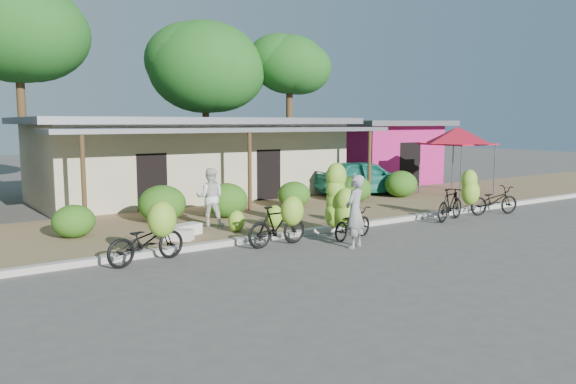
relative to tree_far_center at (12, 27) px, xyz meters
name	(u,v)px	position (x,y,z in m)	size (l,w,h in m)	color
ground	(370,244)	(5.69, -16.11, -7.17)	(100.00, 100.00, 0.00)	#4A4745
sidewalk	(267,216)	(5.69, -11.11, -7.11)	(60.00, 6.00, 0.12)	olive
curb	(322,230)	(5.69, -14.11, -7.09)	(60.00, 0.25, 0.15)	#A8A399
shop_main	(190,157)	(5.69, -5.18, -5.44)	(13.00, 8.50, 3.35)	#BBB58D
shop_pink	(375,151)	(16.19, -5.12, -5.50)	(6.00, 6.00, 3.25)	#B01B6D
tree_far_center	(12,27)	(0.00, 0.00, 0.00)	(5.67, 5.59, 9.30)	#4B351E
tree_center_right	(201,65)	(9.00, 0.50, -1.03)	(6.02, 5.97, 8.42)	#4B351E
tree_near_right	(285,63)	(13.00, -1.50, -0.85)	(4.10, 3.90, 7.86)	#4B351E
hedge_0	(74,221)	(-0.57, -11.41, -6.61)	(1.13, 1.01, 0.88)	#1D5012
hedge_1	(162,204)	(2.24, -10.57, -6.47)	(1.47, 1.32, 1.14)	#1D5012
hedge_2	(226,200)	(4.29, -10.87, -6.49)	(1.42, 1.28, 1.11)	#1D5012
hedge_3	(294,195)	(7.27, -10.43, -6.57)	(1.21, 1.09, 0.94)	#1D5012
hedge_4	(355,189)	(10.00, -10.62, -6.54)	(1.31, 1.18, 1.02)	#1D5012
hedge_5	(401,184)	(12.56, -10.55, -6.51)	(1.39, 1.25, 1.08)	#1D5012
red_canopy	(458,135)	(15.36, -11.08, -4.56)	(3.50, 3.50, 2.86)	#59595E
bike_far_left	(149,237)	(0.22, -14.78, -6.56)	(2.06, 1.44, 1.48)	black
bike_left	(280,223)	(3.60, -15.02, -6.55)	(1.77, 1.17, 1.38)	black
bike_center	(344,208)	(5.71, -15.05, -6.35)	(1.74, 1.33, 2.06)	black
bike_right	(457,199)	(10.35, -15.13, -6.45)	(1.83, 1.37, 1.70)	black
bike_far_right	(494,200)	(12.49, -15.00, -6.67)	(1.99, 1.15, 0.99)	black
loose_banana_a	(236,221)	(3.38, -13.17, -6.74)	(0.49, 0.41, 0.61)	#82C230
loose_banana_b	(275,216)	(4.64, -13.18, -6.72)	(0.52, 0.44, 0.65)	#82C230
loose_banana_c	(342,211)	(6.87, -13.59, -6.72)	(0.52, 0.44, 0.64)	#82C230
sack_near	(186,230)	(2.01, -12.80, -6.90)	(0.85, 0.40, 0.30)	silver
sack_far	(178,235)	(1.58, -13.28, -6.91)	(0.75, 0.38, 0.28)	silver
vendor	(355,211)	(5.12, -16.16, -6.24)	(0.68, 0.45, 1.86)	gray
bystander	(210,197)	(3.18, -11.95, -6.19)	(0.84, 0.65, 1.72)	silver
teal_van	(365,177)	(11.89, -9.11, -6.31)	(1.74, 4.33, 1.48)	#1A7966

